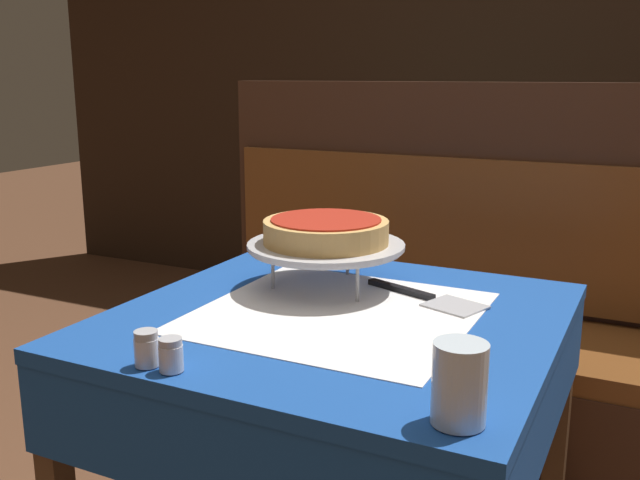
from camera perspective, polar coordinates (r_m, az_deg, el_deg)
name	(u,v)px	position (r m, az deg, el deg)	size (l,w,h in m)	color
dining_table_front	(338,364)	(1.51, 1.42, -9.91)	(0.87, 0.87, 0.75)	#194799
dining_table_rear	(452,209)	(3.24, 10.54, 2.46)	(0.79, 0.79, 0.75)	#1E6B33
booth_bench	(451,361)	(2.29, 10.43, -9.52)	(1.72, 0.50, 1.20)	#3D2316
back_wall_panel	(545,78)	(3.65, 17.55, 12.22)	(6.00, 0.04, 2.40)	black
pizza_pan_stand	(326,247)	(1.60, 0.48, -0.59)	(0.35, 0.35, 0.10)	#ADADB2
deep_dish_pizza	(326,231)	(1.59, 0.48, 0.75)	(0.28, 0.28, 0.06)	tan
pizza_server	(427,297)	(1.56, 8.59, -4.57)	(0.30, 0.15, 0.01)	#BCBCC1
water_glass_near	(459,383)	(1.02, 11.10, -11.19)	(0.08, 0.08, 0.12)	silver
salt_shaker	(147,348)	(1.23, -13.70, -8.43)	(0.04, 0.04, 0.06)	silver
pepper_shaker	(171,355)	(1.20, -11.84, -8.98)	(0.04, 0.04, 0.06)	silver
condiment_caddy	(473,175)	(3.20, 12.16, 5.08)	(0.13, 0.13, 0.16)	black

